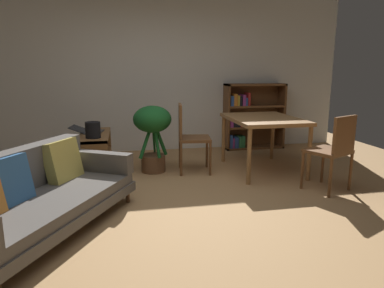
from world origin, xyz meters
TOP-DOWN VIEW (x-y plane):
  - ground_plane at (0.00, 0.00)m, footprint 8.16×8.16m
  - back_wall_panel at (0.00, 2.70)m, footprint 6.80×0.10m
  - fabric_couch at (-1.42, -0.40)m, footprint 1.66×2.07m
  - media_console at (-1.02, 1.43)m, footprint 0.40×1.10m
  - open_laptop at (-1.11, 1.55)m, footprint 0.48×0.38m
  - desk_speaker at (-1.01, 1.12)m, footprint 0.20×0.20m
  - potted_floor_plant at (-0.21, 1.28)m, footprint 0.54×0.54m
  - dining_table at (1.35, 1.05)m, footprint 0.93×1.26m
  - dining_chair_near at (0.29, 1.18)m, footprint 0.49×0.50m
  - dining_chair_far at (1.82, 0.03)m, footprint 0.59×0.57m
  - bookshelf at (1.68, 2.50)m, footprint 1.10×0.34m

SIDE VIEW (x-z plane):
  - ground_plane at x=0.00m, z-range 0.00..0.00m
  - media_console at x=-1.02m, z-range -0.01..0.55m
  - fabric_couch at x=-1.42m, z-range -0.02..0.72m
  - dining_chair_far at x=1.82m, z-range 0.07..1.00m
  - dining_chair_near at x=0.29m, z-range 0.06..1.04m
  - open_laptop at x=-1.11m, z-range 0.53..0.63m
  - bookshelf at x=1.68m, z-range -0.01..1.18m
  - potted_floor_plant at x=-0.21m, z-range 0.15..1.10m
  - desk_speaker at x=-1.01m, z-range 0.55..0.77m
  - dining_table at x=1.35m, z-range 0.31..1.09m
  - back_wall_panel at x=0.00m, z-range 0.00..2.70m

